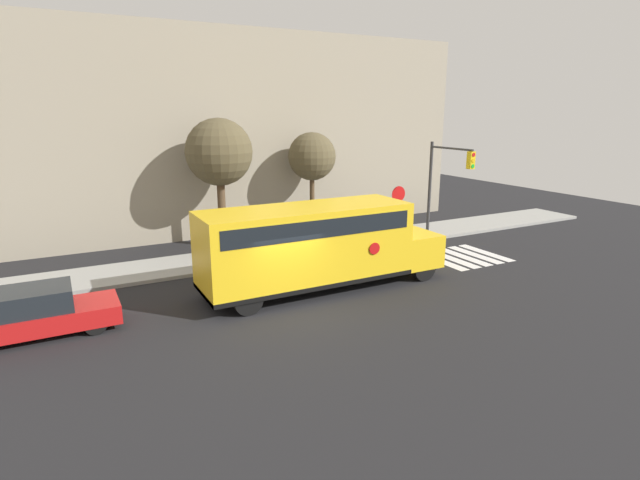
% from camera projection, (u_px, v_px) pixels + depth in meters
% --- Properties ---
extents(ground_plane, '(60.00, 60.00, 0.00)m').
position_uv_depth(ground_plane, '(292.00, 309.00, 16.97)').
color(ground_plane, black).
extents(sidewalk_strip, '(44.00, 3.00, 0.15)m').
position_uv_depth(sidewalk_strip, '(231.00, 259.00, 22.50)').
color(sidewalk_strip, '#9E9E99').
rests_on(sidewalk_strip, ground).
extents(building_backdrop, '(32.00, 4.00, 10.70)m').
position_uv_depth(building_backdrop, '(188.00, 134.00, 26.73)').
color(building_backdrop, '#9E937F').
rests_on(building_backdrop, ground).
extents(crosswalk_stripes, '(3.30, 3.20, 0.01)m').
position_uv_depth(crosswalk_stripes, '(464.00, 257.00, 23.09)').
color(crosswalk_stripes, white).
rests_on(crosswalk_stripes, ground).
extents(school_bus, '(9.48, 2.57, 3.20)m').
position_uv_depth(school_bus, '(315.00, 243.00, 18.41)').
color(school_bus, yellow).
rests_on(school_bus, ground).
extents(parked_car, '(4.54, 1.74, 1.48)m').
position_uv_depth(parked_car, '(33.00, 313.00, 14.82)').
color(parked_car, red).
rests_on(parked_car, ground).
extents(stop_sign, '(0.80, 0.10, 2.91)m').
position_uv_depth(stop_sign, '(398.00, 205.00, 25.12)').
color(stop_sign, '#38383A').
rests_on(stop_sign, ground).
extents(traffic_light, '(0.28, 2.97, 5.06)m').
position_uv_depth(traffic_light, '(443.00, 178.00, 24.60)').
color(traffic_light, '#38383A').
rests_on(traffic_light, ground).
extents(tree_near_sidewalk, '(3.20, 3.20, 6.25)m').
position_uv_depth(tree_near_sidewalk, '(219.00, 153.00, 23.71)').
color(tree_near_sidewalk, brown).
rests_on(tree_near_sidewalk, ground).
extents(tree_far_sidewalk, '(2.55, 2.55, 5.48)m').
position_uv_depth(tree_far_sidewalk, '(312.00, 157.00, 26.56)').
color(tree_far_sidewalk, brown).
rests_on(tree_far_sidewalk, ground).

